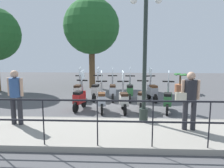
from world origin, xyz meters
The scene contains 18 objects.
ground_plane centered at (0.00, 0.00, 0.00)m, with size 28.00×28.00×0.00m, color #4C4C4F.
promenade_walkway centered at (-3.15, 0.00, 0.07)m, with size 2.20×20.00×0.15m.
fence_railing centered at (-4.20, 0.00, 0.89)m, with size 0.04×16.03×1.07m.
lamp_post_near centered at (-2.40, -0.59, 1.94)m, with size 0.26×0.90×4.06m.
pedestrian_with_bag centered at (-3.07, -1.73, 1.08)m, with size 0.33×0.65×1.59m.
pedestrian_distant centered at (-2.86, 3.13, 1.08)m, with size 0.36×0.49×1.59m.
tree_distant centered at (4.47, 1.94, 3.72)m, with size 3.35×3.35×5.42m.
potted_palm centered at (3.21, -3.12, 0.45)m, with size 1.06×0.66×1.05m.
scooter_near_0 centered at (-0.84, -1.63, 0.48)m, with size 1.22×0.50×1.54m.
scooter_near_1 centered at (-0.68, -0.69, 0.48)m, with size 1.23×0.47×1.54m.
scooter_near_2 centered at (-0.89, 0.01, 0.48)m, with size 1.23×0.44×1.54m.
scooter_near_3 centered at (-0.91, 0.83, 0.48)m, with size 1.23×0.44×1.54m.
scooter_near_4 centered at (-0.67, 1.71, 0.48)m, with size 1.22×0.49×1.54m.
scooter_far_0 centered at (0.99, -1.30, 0.48)m, with size 1.22×0.50×1.54m.
scooter_far_1 centered at (0.96, -0.28, 0.48)m, with size 1.23×0.44×1.54m.
scooter_far_2 centered at (1.02, 0.51, 0.48)m, with size 1.23×0.44×1.54m.
scooter_far_3 centered at (1.05, 1.26, 0.48)m, with size 1.23×0.47×1.54m.
scooter_far_4 centered at (0.90, 2.07, 0.48)m, with size 1.23×0.44×1.54m.
Camera 1 is at (-8.88, 0.06, 2.28)m, focal length 35.00 mm.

